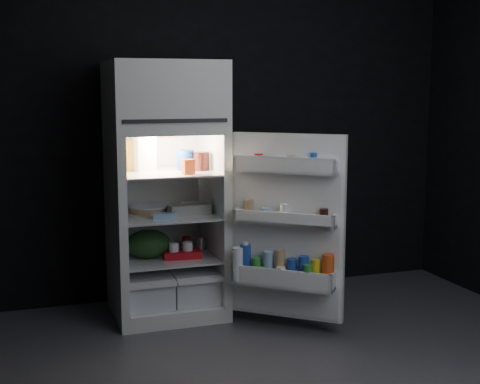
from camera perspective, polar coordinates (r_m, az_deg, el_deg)
name	(u,v)px	position (r m, az deg, el deg)	size (l,w,h in m)	color
floor	(290,378)	(3.87, 4.33, -15.54)	(4.00, 3.40, 0.00)	#47474C
wall_back	(205,121)	(5.14, -3.02, 6.08)	(4.00, 0.00, 2.70)	black
refrigerator	(164,181)	(4.71, -6.46, 0.96)	(0.76, 0.71, 1.78)	white
fridge_door	(286,231)	(4.37, 3.92, -3.33)	(0.67, 0.61, 1.22)	white
milk_jug	(143,154)	(4.69, -8.25, 3.25)	(0.13, 0.13, 0.24)	white
mayo_jar	(186,160)	(4.73, -4.66, 2.75)	(0.12, 0.12, 0.14)	#1B3F95
jam_jar	(202,161)	(4.69, -3.30, 2.64)	(0.11, 0.11, 0.13)	black
amber_bottle	(130,155)	(4.71, -9.33, 3.12)	(0.08, 0.08, 0.22)	gold
small_carton	(188,167)	(4.49, -4.45, 2.16)	(0.08, 0.06, 0.10)	#DD4D1A
egg_carton	(190,210)	(4.66, -4.33, -1.50)	(0.29, 0.11, 0.07)	gray
pie	(150,209)	(4.80, -7.71, -1.45)	(0.30, 0.30, 0.04)	tan
flat_package	(165,216)	(4.52, -6.39, -2.06)	(0.16, 0.08, 0.04)	#84A8CC
wrapped_pkg	(190,206)	(4.87, -4.29, -1.17)	(0.13, 0.11, 0.05)	#F7E1CA
produce_bag	(148,244)	(4.71, -7.85, -4.41)	(0.32, 0.27, 0.20)	#193815
yogurt_tray	(182,254)	(4.69, -4.96, -5.31)	(0.26, 0.14, 0.05)	red
small_can_red	(186,243)	(4.94, -4.61, -4.35)	(0.06, 0.06, 0.09)	red
small_can_silver	(201,244)	(4.91, -3.39, -4.41)	(0.07, 0.07, 0.09)	silver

